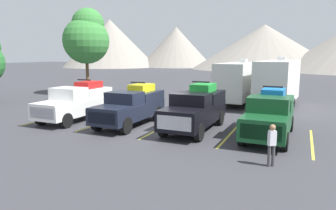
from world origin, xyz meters
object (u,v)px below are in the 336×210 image
(pickup_truck_c, at_px, (196,108))
(person_a, at_px, (272,142))
(pickup_truck_a, at_px, (77,102))
(camper_trailer_b, at_px, (278,81))
(camper_trailer_a, at_px, (239,81))
(pickup_truck_b, at_px, (131,106))
(pickup_truck_d, at_px, (270,114))

(pickup_truck_c, relative_size, person_a, 3.55)
(pickup_truck_a, bearing_deg, pickup_truck_c, 2.61)
(pickup_truck_a, xyz_separation_m, person_a, (12.44, -4.17, -0.25))
(pickup_truck_c, bearing_deg, pickup_truck_a, -177.39)
(pickup_truck_a, relative_size, person_a, 3.42)
(pickup_truck_c, relative_size, camper_trailer_b, 0.65)
(pickup_truck_a, xyz_separation_m, camper_trailer_b, (11.62, 9.87, 0.92))
(camper_trailer_a, relative_size, person_a, 4.99)
(pickup_truck_b, relative_size, person_a, 3.47)
(pickup_truck_d, relative_size, person_a, 3.58)
(pickup_truck_c, xyz_separation_m, camper_trailer_a, (0.51, 10.17, 0.77))
(pickup_truck_c, height_order, pickup_truck_d, pickup_truck_c)
(pickup_truck_a, bearing_deg, pickup_truck_d, 1.75)
(pickup_truck_d, bearing_deg, camper_trailer_a, 108.84)
(pickup_truck_b, distance_m, person_a, 9.49)
(pickup_truck_a, bearing_deg, person_a, -18.53)
(pickup_truck_d, height_order, camper_trailer_b, camper_trailer_b)
(pickup_truck_a, xyz_separation_m, pickup_truck_d, (11.92, 0.36, -0.01))
(pickup_truck_d, relative_size, camper_trailer_b, 0.65)
(pickup_truck_c, distance_m, person_a, 6.39)
(camper_trailer_a, bearing_deg, pickup_truck_a, -128.74)
(pickup_truck_b, distance_m, pickup_truck_c, 3.99)
(pickup_truck_b, relative_size, camper_trailer_a, 0.69)
(person_a, bearing_deg, pickup_truck_d, 96.56)
(pickup_truck_a, height_order, camper_trailer_b, camper_trailer_b)
(pickup_truck_c, xyz_separation_m, person_a, (4.50, -4.53, -0.29))
(camper_trailer_b, bearing_deg, pickup_truck_d, -88.20)
(pickup_truck_d, bearing_deg, camper_trailer_b, 91.80)
(pickup_truck_b, height_order, pickup_truck_c, pickup_truck_c)
(camper_trailer_a, bearing_deg, pickup_truck_b, -113.26)
(pickup_truck_d, bearing_deg, pickup_truck_c, -179.95)
(pickup_truck_b, bearing_deg, camper_trailer_a, 66.74)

